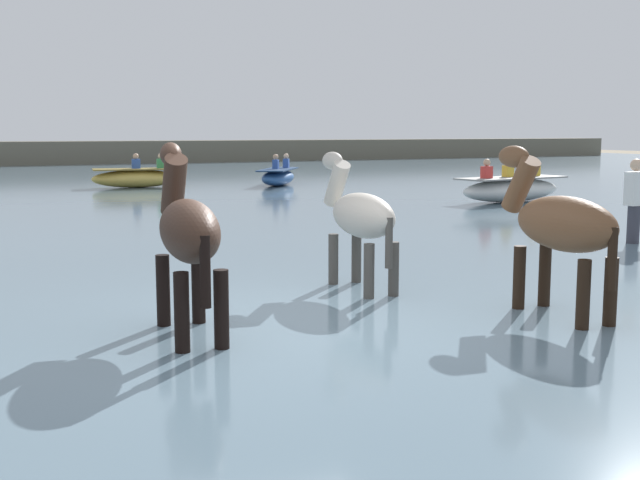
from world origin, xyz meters
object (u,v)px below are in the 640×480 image
boat_near_starboard (511,189)px  boat_far_offshore (137,178)px  boat_distant_west (278,177)px  horse_flank_pinto (360,219)px  horse_lead_bay (560,228)px  person_spectator_far (634,206)px  horse_trailing_dark_bay (188,235)px

boat_near_starboard → boat_far_offshore: (-7.49, 9.18, -0.01)m
boat_near_starboard → boat_distant_west: 8.71m
horse_flank_pinto → horse_lead_bay: bearing=-60.8°
horse_lead_bay → boat_distant_west: (4.70, 18.53, -0.59)m
boat_far_offshore → person_spectator_far: bearing=-74.8°
boat_far_offshore → boat_distant_west: (4.44, -1.02, -0.03)m
horse_trailing_dark_bay → boat_near_starboard: size_ratio=0.59×
boat_distant_west → person_spectator_far: 15.10m
horse_flank_pinto → boat_near_starboard: size_ratio=0.54×
horse_trailing_dark_bay → boat_distant_west: size_ratio=0.69×
horse_trailing_dark_bay → boat_near_starboard: 14.77m
person_spectator_far → horse_trailing_dark_bay: bearing=-162.3°
boat_near_starboard → person_spectator_far: person_spectator_far is taller
horse_trailing_dark_bay → horse_lead_bay: bearing=-13.4°
horse_trailing_dark_bay → person_spectator_far: (8.16, 2.60, -0.30)m
horse_trailing_dark_bay → boat_far_offshore: horse_trailing_dark_bay is taller
boat_near_starboard → boat_distant_west: (-3.05, 8.16, -0.04)m
horse_lead_bay → person_spectator_far: 5.79m
boat_distant_west → horse_trailing_dark_bay: bearing=-114.9°
horse_lead_bay → horse_trailing_dark_bay: (-3.50, 0.83, 0.03)m
horse_lead_bay → boat_near_starboard: horse_lead_bay is taller
horse_trailing_dark_bay → person_spectator_far: 8.57m
horse_trailing_dark_bay → boat_near_starboard: horse_trailing_dark_bay is taller
person_spectator_far → boat_far_offshore: bearing=105.2°
horse_lead_bay → boat_far_offshore: 19.57m
horse_trailing_dark_bay → horse_flank_pinto: (2.37, 1.19, -0.09)m
horse_flank_pinto → boat_near_starboard: (8.89, 8.35, -0.49)m
horse_flank_pinto → boat_distant_west: (5.84, 16.51, -0.53)m
boat_far_offshore → boat_distant_west: bearing=-13.0°
horse_lead_bay → person_spectator_far: horse_lead_bay is taller
horse_trailing_dark_bay → boat_distant_west: horse_trailing_dark_bay is taller
boat_near_starboard → horse_lead_bay: bearing=-126.8°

